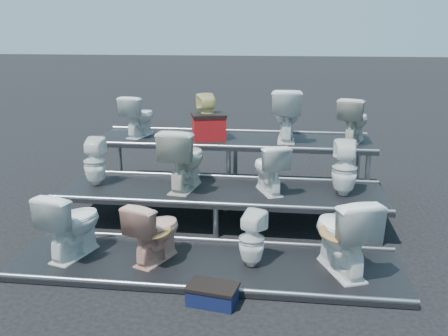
# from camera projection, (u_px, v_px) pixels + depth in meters

# --- Properties ---
(ground) EXTENTS (80.00, 80.00, 0.00)m
(ground) POSITION_uv_depth(u_px,v_px,m) (221.00, 223.00, 6.65)
(ground) COLOR black
(ground) RESTS_ON ground
(tier_front) EXTENTS (4.20, 1.20, 0.06)m
(tier_front) POSITION_uv_depth(u_px,v_px,m) (205.00, 265.00, 5.41)
(tier_front) COLOR black
(tier_front) RESTS_ON ground
(tier_mid) EXTENTS (4.20, 1.20, 0.46)m
(tier_mid) POSITION_uv_depth(u_px,v_px,m) (221.00, 206.00, 6.59)
(tier_mid) COLOR black
(tier_mid) RESTS_ON ground
(tier_back) EXTENTS (4.20, 1.20, 0.86)m
(tier_back) POSITION_uv_depth(u_px,v_px,m) (232.00, 166.00, 7.78)
(tier_back) COLOR black
(tier_back) RESTS_ON ground
(toilet_0) EXTENTS (0.62, 0.84, 0.76)m
(toilet_0) POSITION_uv_depth(u_px,v_px,m) (72.00, 223.00, 5.48)
(toilet_0) COLOR white
(toilet_0) RESTS_ON tier_front
(toilet_1) EXTENTS (0.61, 0.77, 0.69)m
(toilet_1) POSITION_uv_depth(u_px,v_px,m) (155.00, 230.00, 5.37)
(toilet_1) COLOR #D79E87
(toilet_1) RESTS_ON tier_front
(toilet_2) EXTENTS (0.35, 0.36, 0.61)m
(toilet_2) POSITION_uv_depth(u_px,v_px,m) (252.00, 239.00, 5.25)
(toilet_2) COLOR white
(toilet_2) RESTS_ON tier_front
(toilet_3) EXTENTS (0.75, 0.94, 0.84)m
(toilet_3) POSITION_uv_depth(u_px,v_px,m) (342.00, 233.00, 5.11)
(toilet_3) COLOR white
(toilet_3) RESTS_ON tier_front
(toilet_4) EXTENTS (0.30, 0.31, 0.64)m
(toilet_4) POSITION_uv_depth(u_px,v_px,m) (95.00, 162.00, 6.65)
(toilet_4) COLOR white
(toilet_4) RESTS_ON tier_mid
(toilet_5) EXTENTS (0.57, 0.86, 0.82)m
(toilet_5) POSITION_uv_depth(u_px,v_px,m) (184.00, 158.00, 6.48)
(toilet_5) COLOR beige
(toilet_5) RESTS_ON tier_mid
(toilet_6) EXTENTS (0.58, 0.73, 0.65)m
(toilet_6) POSITION_uv_depth(u_px,v_px,m) (269.00, 168.00, 6.36)
(toilet_6) COLOR white
(toilet_6) RESTS_ON tier_mid
(toilet_7) EXTENTS (0.32, 0.33, 0.70)m
(toilet_7) POSITION_uv_depth(u_px,v_px,m) (345.00, 168.00, 6.24)
(toilet_7) COLOR white
(toilet_7) RESTS_ON tier_mid
(toilet_8) EXTENTS (0.51, 0.70, 0.65)m
(toilet_8) POSITION_uv_depth(u_px,v_px,m) (139.00, 116.00, 7.75)
(toilet_8) COLOR white
(toilet_8) RESTS_ON tier_back
(toilet_9) EXTENTS (0.41, 0.41, 0.68)m
(toilet_9) POSITION_uv_depth(u_px,v_px,m) (207.00, 116.00, 7.61)
(toilet_9) COLOR #D9CB83
(toilet_9) RESTS_ON tier_back
(toilet_10) EXTENTS (0.45, 0.78, 0.79)m
(toilet_10) POSITION_uv_depth(u_px,v_px,m) (286.00, 115.00, 7.45)
(toilet_10) COLOR white
(toilet_10) RESTS_ON tier_back
(toilet_11) EXTENTS (0.59, 0.75, 0.67)m
(toilet_11) POSITION_uv_depth(u_px,v_px,m) (354.00, 120.00, 7.35)
(toilet_11) COLOR beige
(toilet_11) RESTS_ON tier_back
(red_crate) EXTENTS (0.57, 0.51, 0.34)m
(red_crate) POSITION_uv_depth(u_px,v_px,m) (209.00, 128.00, 7.59)
(red_crate) COLOR maroon
(red_crate) RESTS_ON tier_back
(step_stool) EXTENTS (0.49, 0.34, 0.16)m
(step_stool) POSITION_uv_depth(u_px,v_px,m) (213.00, 296.00, 4.69)
(step_stool) COLOR #0F1536
(step_stool) RESTS_ON ground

